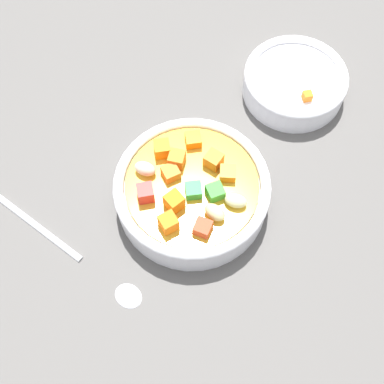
# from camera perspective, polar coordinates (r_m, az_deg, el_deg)

# --- Properties ---
(ground_plane) EXTENTS (1.40, 1.40, 0.02)m
(ground_plane) POSITION_cam_1_polar(r_m,az_deg,el_deg) (0.61, -0.00, -1.31)
(ground_plane) COLOR #565451
(soup_bowl_main) EXTENTS (0.18, 0.18, 0.06)m
(soup_bowl_main) POSITION_cam_1_polar(r_m,az_deg,el_deg) (0.58, -0.02, 0.15)
(soup_bowl_main) COLOR white
(soup_bowl_main) RESTS_ON ground_plane
(spoon) EXTENTS (0.05, 0.22, 0.01)m
(spoon) POSITION_cam_1_polar(r_m,az_deg,el_deg) (0.59, -13.10, -6.72)
(spoon) COLOR silver
(spoon) RESTS_ON ground_plane
(side_bowl_small) EXTENTS (0.13, 0.13, 0.04)m
(side_bowl_small) POSITION_cam_1_polar(r_m,az_deg,el_deg) (0.68, 11.37, 11.90)
(side_bowl_small) COLOR white
(side_bowl_small) RESTS_ON ground_plane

